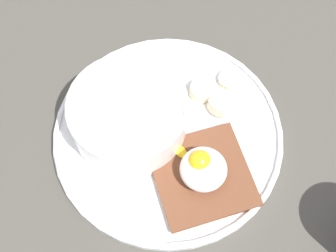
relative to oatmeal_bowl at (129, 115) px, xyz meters
The scene contains 8 objects.
ground_plane 6.70cm from the oatmeal_bowl, behind, with size 120.00×120.00×2.00cm, color #45413B.
plate 5.53cm from the oatmeal_bowl, behind, with size 27.58×27.58×1.60cm.
oatmeal_bowl is the anchor object (origin of this frame).
toast_slice 10.92cm from the oatmeal_bowl, 152.56° to the left, with size 14.30×14.30×1.09cm.
poached_egg 10.55cm from the oatmeal_bowl, 152.69° to the left, with size 6.78×6.01×3.91cm.
banana_slice_front 11.54cm from the oatmeal_bowl, 155.66° to the right, with size 4.25×4.40×2.01cm.
banana_slice_left 10.02cm from the oatmeal_bowl, 141.54° to the right, with size 3.50×3.40×1.62cm.
banana_slice_back 13.93cm from the oatmeal_bowl, 141.86° to the right, with size 3.56×3.57×0.98cm.
Camera 1 is at (-4.60, 23.62, 53.57)cm, focal length 50.00 mm.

